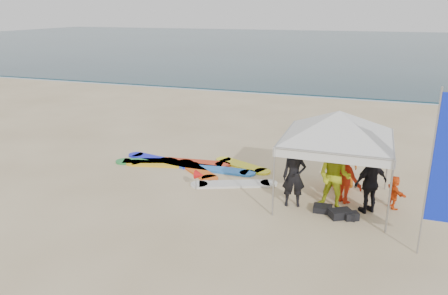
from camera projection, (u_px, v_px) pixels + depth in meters
The scene contains 14 objects.
ground at pixel (181, 218), 11.54m from camera, with size 120.00×120.00×0.00m, color beige.
ocean at pixel (347, 45), 65.52m from camera, with size 160.00×84.00×0.08m, color #0C2633.
shoreline_foam at pixel (299, 95), 27.92m from camera, with size 160.00×1.20×0.01m, color silver.
person_black_a at pixel (294, 176), 12.01m from camera, with size 0.64×0.42×1.74m, color black.
person_yellow at pixel (334, 177), 11.81m from camera, with size 0.91×0.71×1.87m, color #AEBB1A.
person_orange_a at pixel (347, 176), 12.25m from camera, with size 1.04×0.60×1.61m, color red.
person_black_b at pixel (371, 183), 11.62m from camera, with size 0.99×0.41×1.69m, color black.
person_orange_b at pixel (344, 160), 13.15m from camera, with size 0.90×0.58×1.84m, color #C55D11.
person_seated at pixel (394, 192), 11.99m from camera, with size 0.87×0.28×0.94m, color #F95616.
canopy_tent at pixel (340, 111), 11.72m from camera, with size 4.04×4.04×3.04m.
feather_flag at pixel (446, 162), 9.10m from camera, with size 0.64×0.04×3.80m.
marker_pennant at pixel (199, 175), 13.14m from camera, with size 0.28×0.28×0.64m.
gear_pile at pixel (339, 213), 11.59m from camera, with size 1.24×0.74×0.22m.
surfboard_spread at pixel (193, 167), 15.13m from camera, with size 5.62×2.97×0.07m.
Camera 1 is at (4.50, -9.48, 5.29)m, focal length 35.00 mm.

